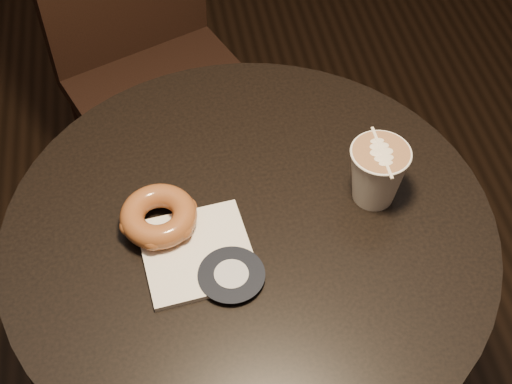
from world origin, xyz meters
TOP-DOWN VIEW (x-y plane):
  - cafe_table at (0.00, 0.00)m, footprint 0.70×0.70m
  - chair at (-0.12, 0.71)m, footprint 0.50×0.50m
  - pastry_bag at (-0.08, -0.04)m, footprint 0.16×0.16m
  - doughnut at (-0.12, 0.02)m, footprint 0.11×0.11m
  - latte_cup at (0.19, 0.02)m, footprint 0.09×0.09m

SIDE VIEW (x-z plane):
  - chair at x=-0.12m, z-range 0.06..1.04m
  - cafe_table at x=0.00m, z-range 0.18..0.93m
  - pastry_bag at x=-0.08m, z-range 0.75..0.76m
  - doughnut at x=-0.12m, z-range 0.76..0.79m
  - latte_cup at x=0.19m, z-range 0.75..0.84m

